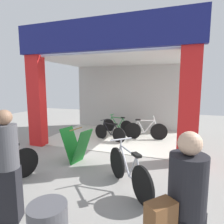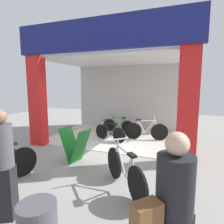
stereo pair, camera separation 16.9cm
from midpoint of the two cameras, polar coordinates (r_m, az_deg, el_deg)
ground_plane at (r=6.07m, az=-2.13°, el=-11.92°), size 18.66×18.66×0.00m
shop_facade at (r=7.30m, az=2.88°, el=8.03°), size 5.53×3.85×3.94m
bicycle_inside_0 at (r=7.40m, az=10.80°, el=-5.50°), size 1.62×0.45×0.90m
bicycle_inside_1 at (r=8.42m, az=2.54°, el=-4.02°), size 1.44×0.40×0.80m
bicycle_inside_2 at (r=7.16m, az=0.07°, el=-6.17°), size 1.36×0.53×0.79m
bicycle_parked_0 at (r=3.95m, az=4.98°, el=-17.21°), size 1.20×1.33×0.96m
sandwich_board_sign at (r=5.27m, az=-10.09°, el=-9.80°), size 0.83×0.62×0.94m
pedestrian_0 at (r=2.17m, az=19.93°, el=-26.32°), size 0.63×0.66×1.64m
pedestrian_1 at (r=3.36m, az=-28.65°, el=-13.51°), size 0.42×0.42×1.72m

